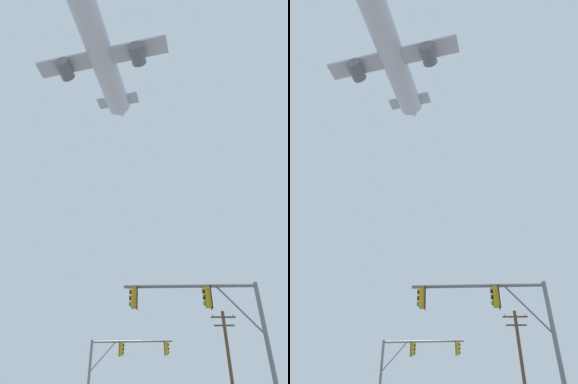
# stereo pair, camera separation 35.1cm
# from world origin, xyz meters

# --- Properties ---
(signal_pole_near) EXTENTS (6.29, 0.54, 6.56)m
(signal_pole_near) POSITION_xyz_m (2.60, 8.19, 4.93)
(signal_pole_near) COLOR slate
(signal_pole_near) RESTS_ON ground
(signal_pole_far) EXTENTS (6.36, 0.68, 6.29)m
(signal_pole_far) POSITION_xyz_m (-2.50, 20.25, 4.75)
(signal_pole_far) COLOR slate
(signal_pole_far) RESTS_ON ground
(utility_pole) EXTENTS (2.20, 0.28, 9.08)m
(utility_pole) POSITION_xyz_m (6.40, 22.80, 4.84)
(utility_pole) COLOR brown
(utility_pole) RESTS_ON ground
(airplane) EXTENTS (22.38, 28.98, 7.91)m
(airplane) POSITION_xyz_m (-7.94, 22.56, 50.55)
(airplane) COLOR #B7BCC6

